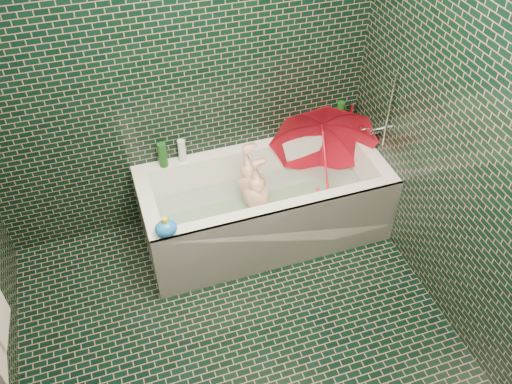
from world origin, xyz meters
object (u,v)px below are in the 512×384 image
object	(u,v)px
child	(258,204)
rubber_duck	(322,126)
bathtub	(265,212)
umbrella	(325,156)
bath_toy	(166,228)

from	to	relation	value
child	rubber_duck	distance (m)	0.77
bathtub	umbrella	size ratio (longest dim) A/B	2.35
umbrella	rubber_duck	distance (m)	0.36
bath_toy	rubber_duck	bearing A→B (deg)	33.22
child	umbrella	world-z (taller)	umbrella
umbrella	bath_toy	distance (m)	1.23
bathtub	umbrella	bearing A→B (deg)	3.07
child	bath_toy	bearing A→B (deg)	-65.58
bathtub	child	xyz separation A→B (m)	(-0.05, -0.01, 0.10)
bath_toy	umbrella	bearing A→B (deg)	21.92
rubber_duck	bath_toy	world-z (taller)	bath_toy
bathtub	rubber_duck	bearing A→B (deg)	32.38
umbrella	rubber_duck	world-z (taller)	umbrella
bathtub	child	distance (m)	0.11
child	rubber_duck	size ratio (longest dim) A/B	8.68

